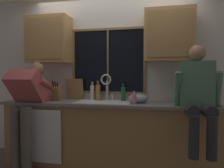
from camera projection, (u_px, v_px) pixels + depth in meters
name	position (u px, v px, depth m)	size (l,w,h in m)	color
back_wall	(113.00, 77.00, 3.47)	(5.38, 0.12, 2.55)	silver
window_glass	(108.00, 61.00, 3.40)	(1.10, 0.02, 0.95)	black
window_frame_top	(108.00, 29.00, 3.37)	(1.17, 0.02, 0.04)	olive
window_frame_bottom	(108.00, 93.00, 3.41)	(1.17, 0.02, 0.04)	olive
window_frame_left	(74.00, 61.00, 3.52)	(0.04, 0.02, 0.95)	olive
window_frame_right	(145.00, 61.00, 3.27)	(0.04, 0.02, 0.95)	olive
window_mullion_center	(108.00, 61.00, 3.39)	(0.02, 0.02, 0.95)	olive
lower_cabinet_run	(108.00, 135.00, 3.16)	(2.98, 0.58, 0.88)	#A07744
countertop	(107.00, 104.00, 3.12)	(3.04, 0.62, 0.04)	slate
dishwasher_front	(41.00, 136.00, 3.04)	(0.60, 0.02, 0.74)	white
upper_cabinet_left	(49.00, 40.00, 3.43)	(0.67, 0.36, 0.72)	#B2844C
upper_cabinet_right	(169.00, 35.00, 3.03)	(0.67, 0.36, 0.72)	#B2844C
sink	(103.00, 109.00, 3.15)	(0.80, 0.46, 0.21)	silver
faucet	(107.00, 84.00, 3.31)	(0.18, 0.09, 0.40)	silver
person_standing	(28.00, 101.00, 3.08)	(0.53, 0.71, 1.51)	#595147
person_sitting_on_counter	(198.00, 92.00, 2.60)	(0.54, 0.60, 1.26)	#262628
knife_block	(57.00, 93.00, 3.30)	(0.12, 0.18, 0.32)	olive
cutting_board	(75.00, 89.00, 3.46)	(0.28, 0.02, 0.33)	#997047
mixing_bowl	(138.00, 98.00, 3.06)	(0.27, 0.27, 0.14)	#8C99A8
soap_dispenser	(134.00, 99.00, 2.94)	(0.06, 0.07, 0.18)	pink
bottle_green_glass	(123.00, 94.00, 3.26)	(0.07, 0.07, 0.27)	#1E592D
bottle_tall_clear	(92.00, 92.00, 3.42)	(0.07, 0.07, 0.29)	silver
bottle_amber_small	(98.00, 92.00, 3.35)	(0.08, 0.08, 0.31)	olive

